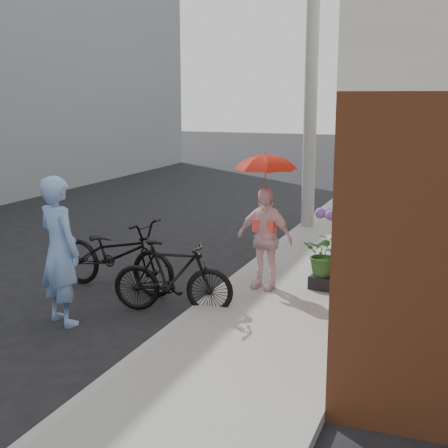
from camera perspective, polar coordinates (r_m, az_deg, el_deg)
The scene contains 11 objects.
ground at distance 8.90m, azimuth -8.72°, elevation -7.89°, with size 80.00×80.00×0.00m, color black.
sidewalk at distance 9.93m, azimuth 7.80°, elevation -5.41°, with size 2.20×24.00×0.12m, color gray.
curb at distance 10.24m, azimuth 1.45°, elevation -4.77°, with size 0.12×24.00×0.12m, color #9E9E99.
utility_pole at distance 13.62m, azimuth 8.01°, elevation 13.87°, with size 0.28×0.28×7.00m, color #9E9E99.
officer at distance 8.37m, azimuth -14.80°, elevation -2.38°, with size 0.72×0.47×1.97m, color #7CA1DC.
bike_left at distance 9.72m, azimuth -9.86°, elevation -2.76°, with size 0.75×2.16×1.13m, color black.
bike_right at distance 8.64m, azimuth -4.71°, elevation -4.85°, with size 0.48×1.69×1.02m, color black.
kimono_woman at distance 9.27m, azimuth 3.73°, elevation -1.31°, with size 0.89×0.37×1.52m, color #F7CFD8.
parasol at distance 9.08m, azimuth 3.83°, elevation 5.76°, with size 0.88×0.88×0.77m, color red.
planter at distance 9.51m, azimuth 9.12°, elevation -5.23°, with size 0.37×0.37×0.20m, color black.
potted_plant at distance 9.40m, azimuth 9.21°, elevation -2.71°, with size 0.60×0.52×0.67m, color #315E25.
Camera 1 is at (4.22, -7.25, 2.97)m, focal length 50.00 mm.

